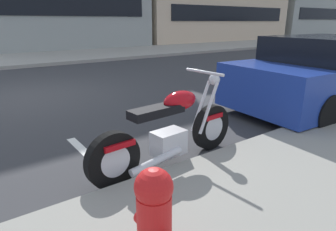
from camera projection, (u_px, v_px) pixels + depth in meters
ground_plane at (27, 97)px, 6.87m from camera, size 260.00×260.00×0.00m
sidewalk_far_curb at (201, 47)px, 19.19m from camera, size 120.00×5.00×0.14m
parking_stall_stripe at (100, 166)px, 3.61m from camera, size 0.12×2.20×0.01m
parked_motorcycle at (170, 132)px, 3.54m from camera, size 2.17×0.62×1.11m
parked_car_second_in_row at (329, 74)px, 5.95m from camera, size 4.54×2.17×1.42m
fire_hydrant at (154, 219)px, 1.82m from camera, size 0.24×0.36×0.74m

